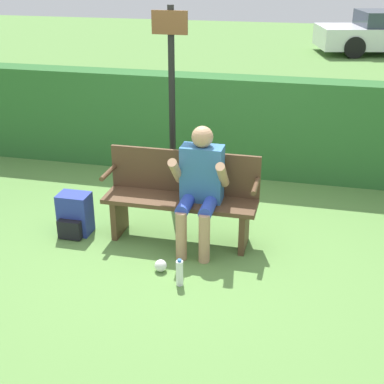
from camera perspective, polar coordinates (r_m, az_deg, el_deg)
name	(u,v)px	position (r m, az deg, el deg)	size (l,w,h in m)	color
ground_plane	(180,240)	(5.67, -1.25, -5.09)	(40.00, 40.00, 0.00)	#5B8942
hedge_back	(218,125)	(7.26, 2.77, 7.17)	(12.00, 0.41, 1.31)	#2D662D
park_bench	(182,196)	(5.50, -1.13, -0.42)	(1.58, 0.42, 0.93)	#513823
person_seated	(200,182)	(5.27, 0.86, 1.03)	(0.55, 0.57, 1.25)	#336699
backpack	(75,215)	(5.84, -12.41, -2.42)	(0.33, 0.32, 0.45)	#283893
water_bottle	(180,273)	(4.88, -1.33, -8.61)	(0.07, 0.07, 0.27)	white
signpost	(172,101)	(5.86, -2.17, 9.65)	(0.38, 0.09, 2.29)	black
litter_crumple	(161,266)	(5.12, -3.37, -7.84)	(0.12, 0.12, 0.12)	silver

